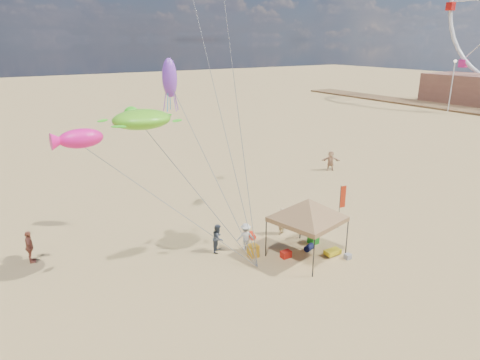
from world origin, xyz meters
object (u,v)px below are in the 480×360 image
at_px(chair_green, 313,238).
at_px(person_far_a, 30,247).
at_px(feather_flag, 342,199).
at_px(person_near_a, 281,221).
at_px(canopy_tent, 308,201).
at_px(person_far_c, 331,161).
at_px(cooler_blue, 308,221).
at_px(person_near_c, 246,237).
at_px(person_near_b, 218,238).
at_px(beach_cart, 333,252).
at_px(cooler_red, 286,254).
at_px(chair_yellow, 253,251).
at_px(lamp_north, 453,77).

relative_size(chair_green, person_far_a, 0.39).
bearing_deg(feather_flag, person_near_a, 161.64).
bearing_deg(canopy_tent, person_far_c, 42.07).
height_order(cooler_blue, person_far_c, person_far_c).
bearing_deg(feather_flag, person_near_c, 174.37).
bearing_deg(person_near_b, beach_cart, -82.41).
distance_m(cooler_red, person_near_c, 2.44).
height_order(canopy_tent, person_near_c, canopy_tent).
bearing_deg(canopy_tent, cooler_blue, 47.97).
xyz_separation_m(canopy_tent, person_far_c, (12.53, 11.31, -2.31)).
bearing_deg(chair_yellow, beach_cart, -29.87).
relative_size(cooler_red, person_near_a, 0.32).
relative_size(person_near_b, lamp_north, 0.20).
xyz_separation_m(person_far_c, lamp_north, (40.03, 14.53, 4.62)).
height_order(person_near_a, person_near_b, person_near_a).
relative_size(cooler_red, lamp_north, 0.07).
distance_m(person_near_b, person_far_c, 18.28).
xyz_separation_m(cooler_red, chair_green, (2.41, 0.52, 0.16)).
height_order(canopy_tent, chair_yellow, canopy_tent).
distance_m(feather_flag, person_far_a, 17.92).
relative_size(beach_cart, person_near_a, 0.53).
distance_m(feather_flag, beach_cart, 4.21).
xyz_separation_m(chair_yellow, beach_cart, (3.78, -2.17, -0.15)).
bearing_deg(chair_yellow, lamp_north, 23.90).
bearing_deg(chair_green, beach_cart, -92.83).
xyz_separation_m(canopy_tent, person_far_a, (-12.75, 7.20, -2.31)).
bearing_deg(person_near_b, cooler_blue, -44.16).
xyz_separation_m(chair_yellow, person_far_c, (15.01, 9.86, 0.54)).
relative_size(person_near_a, person_far_c, 0.95).
distance_m(feather_flag, person_near_b, 8.22).
bearing_deg(cooler_blue, person_near_a, -173.59).
xyz_separation_m(person_near_c, lamp_north, (54.92, 23.46, 4.73)).
xyz_separation_m(person_near_a, lamp_north, (52.01, 22.88, 4.67)).
distance_m(person_far_a, lamp_north, 68.07).
distance_m(canopy_tent, beach_cart, 3.35).
distance_m(canopy_tent, feather_flag, 4.80).
xyz_separation_m(beach_cart, lamp_north, (51.26, 26.56, 5.32)).
distance_m(canopy_tent, cooler_blue, 5.29).
bearing_deg(cooler_red, cooler_blue, 35.39).
xyz_separation_m(chair_green, lamp_north, (51.17, 24.89, 5.17)).
bearing_deg(cooler_red, person_far_a, 150.01).
distance_m(canopy_tent, lamp_north, 58.61).
distance_m(canopy_tent, person_near_b, 5.39).
relative_size(chair_yellow, person_near_a, 0.41).
xyz_separation_m(chair_green, person_near_a, (-0.83, 2.01, 0.50)).
bearing_deg(person_far_a, chair_green, -105.19).
relative_size(person_near_a, person_near_b, 1.05).
distance_m(canopy_tent, person_far_c, 17.03).
bearing_deg(person_near_c, person_far_a, -2.46).
height_order(feather_flag, chair_green, feather_flag).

